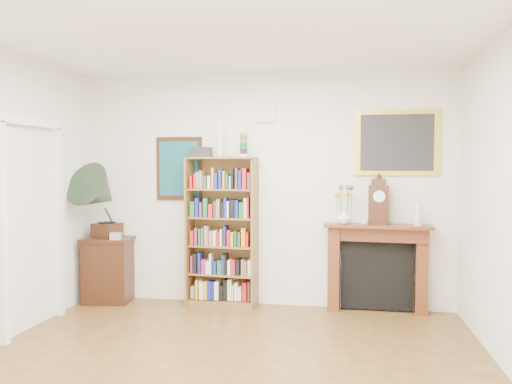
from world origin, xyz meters
The scene contains 15 objects.
room centered at (0.00, 0.00, 1.40)m, with size 4.51×5.01×2.81m.
door_casing centered at (-2.21, 1.20, 1.26)m, with size 0.08×1.02×2.17m.
teal_poster centered at (-1.05, 2.48, 1.65)m, with size 0.58×0.04×0.78m.
small_picture centered at (0.00, 2.48, 2.35)m, with size 0.26×0.04×0.30m.
gilt_painting centered at (1.55, 2.48, 1.95)m, with size 0.95×0.04×0.75m.
bookshelf centered at (-0.48, 2.33, 1.00)m, with size 0.85×0.36×2.06m.
side_cabinet centered at (-1.91, 2.27, 0.40)m, with size 0.59×0.43×0.80m, color black.
fireplace centered at (1.34, 2.41, 0.59)m, with size 1.22×0.36×1.02m.
gramophone centered at (-1.94, 2.16, 1.32)m, with size 0.73×0.83×0.92m.
cd_stack centered at (-1.74, 2.14, 0.84)m, with size 0.12×0.12×0.08m, color #B5B5C1.
mantel_clock centered at (1.35, 2.35, 1.27)m, with size 0.24×0.15×0.52m.
flower_vase centered at (0.96, 2.34, 1.10)m, with size 0.17×0.17×0.17m, color silver.
teacup centered at (1.18, 2.28, 1.05)m, with size 0.08×0.08×0.06m, color silver.
bottle_left centered at (1.77, 2.33, 1.14)m, with size 0.07×0.07×0.24m, color silver.
bottle_right centered at (1.80, 2.34, 1.12)m, with size 0.06×0.06×0.20m, color silver.
Camera 1 is at (0.91, -3.44, 1.68)m, focal length 35.00 mm.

